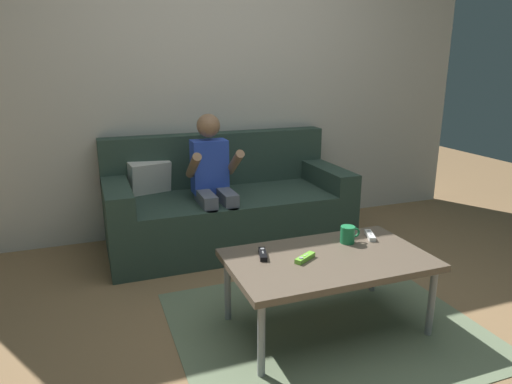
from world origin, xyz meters
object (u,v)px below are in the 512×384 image
object	(u,v)px
coffee_table	(328,263)
game_remote_black_near_edge	(263,254)
game_remote_white_center	(370,235)
coffee_mug	(348,234)
person_seated_on_couch	(213,178)
game_remote_lime_far_corner	(305,258)
couch	(226,207)

from	to	relation	value
coffee_table	game_remote_black_near_edge	bearing A→B (deg)	158.37
game_remote_white_center	coffee_mug	xyz separation A→B (m)	(-0.16, -0.02, 0.04)
person_seated_on_couch	game_remote_lime_far_corner	size ratio (longest dim) A/B	7.40
couch	coffee_mug	size ratio (longest dim) A/B	15.37
game_remote_white_center	coffee_mug	distance (m)	0.17
person_seated_on_couch	coffee_mug	distance (m)	1.14
coffee_table	coffee_mug	world-z (taller)	coffee_mug
couch	person_seated_on_couch	xyz separation A→B (m)	(-0.15, -0.19, 0.29)
coffee_table	game_remote_white_center	distance (m)	0.39
couch	game_remote_lime_far_corner	size ratio (longest dim) A/B	13.12
game_remote_black_near_edge	game_remote_lime_far_corner	bearing A→B (deg)	-33.14
couch	game_remote_black_near_edge	xyz separation A→B (m)	(-0.17, -1.22, 0.13)
game_remote_black_near_edge	game_remote_lime_far_corner	world-z (taller)	same
game_remote_lime_far_corner	coffee_mug	size ratio (longest dim) A/B	1.17
game_remote_lime_far_corner	couch	bearing A→B (deg)	90.45
person_seated_on_couch	game_remote_white_center	xyz separation A→B (m)	(0.65, -1.00, -0.16)
game_remote_white_center	coffee_mug	size ratio (longest dim) A/B	1.22
person_seated_on_couch	game_remote_black_near_edge	world-z (taller)	person_seated_on_couch
couch	person_seated_on_couch	bearing A→B (deg)	-128.63
coffee_mug	coffee_table	bearing A→B (deg)	-145.65
couch	coffee_table	bearing A→B (deg)	-84.00
game_remote_lime_far_corner	game_remote_black_near_edge	bearing A→B (deg)	146.86
coffee_table	game_remote_white_center	bearing A→B (deg)	23.66
coffee_table	game_remote_black_near_edge	distance (m)	0.34
game_remote_black_near_edge	coffee_mug	world-z (taller)	coffee_mug
person_seated_on_couch	coffee_table	xyz separation A→B (m)	(0.29, -1.16, -0.20)
person_seated_on_couch	coffee_table	bearing A→B (deg)	-75.96
person_seated_on_couch	game_remote_lime_far_corner	world-z (taller)	person_seated_on_couch
coffee_table	coffee_mug	bearing A→B (deg)	34.35
coffee_table	game_remote_black_near_edge	size ratio (longest dim) A/B	7.17
coffee_table	couch	bearing A→B (deg)	96.00
couch	coffee_mug	distance (m)	1.27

